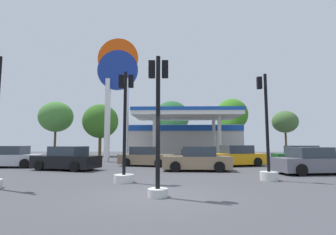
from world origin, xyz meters
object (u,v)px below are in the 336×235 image
at_px(car_0, 312,162).
at_px(car_1, 67,159).
at_px(car_6, 235,157).
at_px(tree_3, 232,115).
at_px(tree_0, 56,117).
at_px(car_2, 197,160).
at_px(tree_1, 101,121).
at_px(traffic_signal_3, 158,133).
at_px(car_4, 146,157).
at_px(traffic_signal_2, 268,154).
at_px(traffic_signal_0, 124,148).
at_px(tree_2, 172,117).
at_px(car_5, 303,157).
at_px(tree_4, 285,122).
at_px(station_pole_sign, 117,83).
at_px(car_3, 12,158).

bearing_deg(car_0, car_1, 173.09).
height_order(car_6, tree_3, tree_3).
bearing_deg(tree_0, car_2, -46.10).
relative_size(car_0, tree_1, 0.62).
relative_size(car_0, traffic_signal_3, 0.95).
distance_m(car_2, traffic_signal_3, 8.03).
distance_m(car_4, tree_1, 16.63).
bearing_deg(tree_1, car_0, -47.65).
height_order(car_2, tree_1, tree_1).
relative_size(car_1, tree_3, 0.59).
bearing_deg(car_0, traffic_signal_2, -142.60).
height_order(car_0, tree_3, tree_3).
xyz_separation_m(car_1, tree_3, (14.25, 16.90, 4.73)).
height_order(traffic_signal_0, traffic_signal_3, traffic_signal_0).
xyz_separation_m(car_1, tree_2, (6.42, 18.18, 4.54)).
bearing_deg(tree_3, tree_0, 177.66).
height_order(car_0, car_6, car_6).
relative_size(car_5, tree_4, 0.73).
distance_m(car_1, car_2, 8.16).
height_order(car_5, traffic_signal_2, traffic_signal_2).
bearing_deg(traffic_signal_2, tree_4, 64.79).
bearing_deg(tree_3, car_6, -102.14).
bearing_deg(car_5, station_pole_sign, 165.78).
xyz_separation_m(car_4, traffic_signal_2, (6.31, -7.27, 0.55)).
height_order(car_2, tree_2, tree_2).
bearing_deg(tree_1, car_1, -80.25).
xyz_separation_m(car_3, tree_2, (11.03, 16.41, 4.53)).
bearing_deg(tree_2, station_pole_sign, -114.45).
bearing_deg(car_4, tree_2, 83.56).
height_order(station_pole_sign, traffic_signal_2, station_pole_sign).
distance_m(car_2, tree_1, 21.05).
xyz_separation_m(car_0, car_4, (-9.62, 4.74, -0.01)).
bearing_deg(car_3, traffic_signal_2, -21.13).
bearing_deg(station_pole_sign, tree_2, 65.55).
xyz_separation_m(car_4, tree_3, (9.55, 13.89, 4.76)).
distance_m(car_0, traffic_signal_2, 4.20).
relative_size(traffic_signal_0, traffic_signal_3, 1.07).
bearing_deg(car_4, car_5, 2.31).
xyz_separation_m(tree_0, tree_4, (30.62, -0.08, -0.77)).
bearing_deg(station_pole_sign, car_6, -22.58).
bearing_deg(traffic_signal_0, car_3, 143.79).
distance_m(station_pole_sign, traffic_signal_2, 16.19).
bearing_deg(tree_4, tree_1, -178.70).
bearing_deg(car_3, tree_4, 31.61).
bearing_deg(car_4, tree_3, 55.51).
bearing_deg(tree_0, tree_4, -0.16).
bearing_deg(tree_2, car_6, -71.99).
height_order(car_6, tree_0, tree_0).
xyz_separation_m(car_2, tree_4, (13.23, 17.99, 3.83)).
xyz_separation_m(station_pole_sign, tree_2, (4.96, 10.91, -2.12)).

